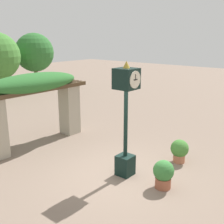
% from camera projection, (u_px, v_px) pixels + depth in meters
% --- Properties ---
extents(ground_plane, '(60.00, 60.00, 0.00)m').
position_uv_depth(ground_plane, '(117.00, 175.00, 8.26)').
color(ground_plane, '#7F6B5B').
extents(pedestal_clock, '(0.56, 0.61, 3.31)m').
position_uv_depth(pedestal_clock, '(126.00, 114.00, 7.79)').
color(pedestal_clock, black).
rests_on(pedestal_clock, ground).
extents(pergola, '(4.49, 1.23, 2.67)m').
position_uv_depth(pergola, '(35.00, 94.00, 10.13)').
color(pergola, '#A89E89').
rests_on(pergola, ground).
extents(potted_plant_near_left, '(0.57, 0.57, 0.76)m').
position_uv_depth(potted_plant_near_left, '(179.00, 150.00, 8.98)').
color(potted_plant_near_left, '#B26B4C').
rests_on(potted_plant_near_left, ground).
extents(potted_plant_near_right, '(0.56, 0.56, 0.78)m').
position_uv_depth(potted_plant_near_right, '(163.00, 173.00, 7.45)').
color(potted_plant_near_right, '#9E563D').
rests_on(potted_plant_near_right, ground).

